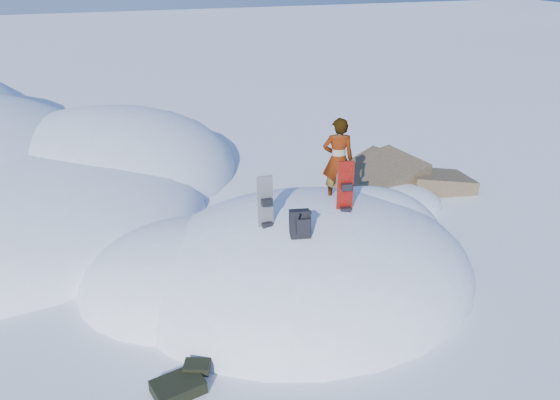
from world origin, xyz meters
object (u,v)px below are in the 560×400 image
object	(u,v)px
snowboard_red	(345,201)
person	(338,159)
snowboard_dark	(266,216)
backpack	(300,224)

from	to	relation	value
snowboard_red	person	world-z (taller)	person
snowboard_red	snowboard_dark	distance (m)	1.62
backpack	person	bearing A→B (deg)	57.57
snowboard_dark	backpack	size ratio (longest dim) A/B	2.68
snowboard_red	backpack	xyz separation A→B (m)	(-1.17, -0.61, -0.01)
snowboard_dark	person	world-z (taller)	person
backpack	person	world-z (taller)	person
snowboard_red	snowboard_dark	world-z (taller)	snowboard_red
snowboard_dark	person	bearing A→B (deg)	23.57
snowboard_red	snowboard_dark	bearing A→B (deg)	-165.35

